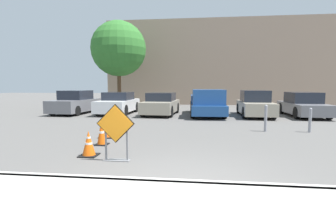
# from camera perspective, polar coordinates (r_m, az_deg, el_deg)

# --- Properties ---
(ground_plane) EXTENTS (96.00, 96.00, 0.00)m
(ground_plane) POSITION_cam_1_polar(r_m,az_deg,el_deg) (14.67, 5.54, -1.47)
(ground_plane) COLOR #565451
(sidewalk_strip) EXTENTS (29.75, 2.51, 0.14)m
(sidewalk_strip) POSITION_cam_1_polar(r_m,az_deg,el_deg) (3.75, 1.26, -22.41)
(sidewalk_strip) COLOR #ADAAA3
(sidewalk_strip) RESTS_ON ground_plane
(curb_lip) EXTENTS (29.75, 0.20, 0.14)m
(curb_lip) POSITION_cam_1_polar(r_m,az_deg,el_deg) (4.89, 2.74, -15.47)
(curb_lip) COLOR #ADAAA3
(curb_lip) RESTS_ON ground_plane
(road_closed_sign) EXTENTS (0.95, 0.20, 1.40)m
(road_closed_sign) POSITION_cam_1_polar(r_m,az_deg,el_deg) (6.48, -11.32, -3.77)
(road_closed_sign) COLOR black
(road_closed_sign) RESTS_ON ground_plane
(traffic_cone_nearest) EXTENTS (0.46, 0.46, 0.66)m
(traffic_cone_nearest) POSITION_cam_1_polar(r_m,az_deg,el_deg) (7.22, -16.88, -6.64)
(traffic_cone_nearest) COLOR black
(traffic_cone_nearest) RESTS_ON ground_plane
(traffic_cone_second) EXTENTS (0.38, 0.38, 0.80)m
(traffic_cone_second) POSITION_cam_1_polar(r_m,az_deg,el_deg) (8.42, -14.25, -4.33)
(traffic_cone_second) COLOR black
(traffic_cone_second) RESTS_ON ground_plane
(traffic_cone_third) EXTENTS (0.52, 0.52, 0.63)m
(traffic_cone_third) POSITION_cam_1_polar(r_m,az_deg,el_deg) (9.61, -13.13, -3.58)
(traffic_cone_third) COLOR black
(traffic_cone_third) RESTS_ON ground_plane
(traffic_cone_fourth) EXTENTS (0.53, 0.53, 0.79)m
(traffic_cone_fourth) POSITION_cam_1_polar(r_m,az_deg,el_deg) (10.87, -11.57, -2.06)
(traffic_cone_fourth) COLOR black
(traffic_cone_fourth) RESTS_ON ground_plane
(traffic_cone_fifth) EXTENTS (0.43, 0.43, 0.76)m
(traffic_cone_fifth) POSITION_cam_1_polar(r_m,az_deg,el_deg) (11.99, -10.51, -1.37)
(traffic_cone_fifth) COLOR black
(traffic_cone_fifth) RESTS_ON ground_plane
(parked_car_nearest) EXTENTS (2.05, 4.21, 1.52)m
(parked_car_nearest) POSITION_cam_1_polar(r_m,az_deg,el_deg) (18.36, -19.51, 1.86)
(parked_car_nearest) COLOR slate
(parked_car_nearest) RESTS_ON ground_plane
(parked_car_second) EXTENTS (1.93, 4.30, 1.42)m
(parked_car_second) POSITION_cam_1_polar(r_m,az_deg,el_deg) (17.46, -10.77, 1.82)
(parked_car_second) COLOR silver
(parked_car_second) RESTS_ON ground_plane
(parked_car_third) EXTENTS (2.06, 4.14, 1.39)m
(parked_car_third) POSITION_cam_1_polar(r_m,az_deg,el_deg) (16.57, -1.53, 1.66)
(parked_car_third) COLOR #A39984
(parked_car_third) RESTS_ON ground_plane
(pickup_truck) EXTENTS (2.16, 5.44, 1.61)m
(pickup_truck) POSITION_cam_1_polar(r_m,az_deg,el_deg) (16.16, 8.51, 1.75)
(pickup_truck) COLOR navy
(pickup_truck) RESTS_ON ground_plane
(parked_car_fourth) EXTENTS (1.87, 4.35, 1.56)m
(parked_car_fourth) POSITION_cam_1_polar(r_m,az_deg,el_deg) (16.65, 18.37, 1.57)
(parked_car_fourth) COLOR #A39984
(parked_car_fourth) RESTS_ON ground_plane
(parked_car_fifth) EXTENTS (1.92, 4.59, 1.44)m
(parked_car_fifth) POSITION_cam_1_polar(r_m,az_deg,el_deg) (17.70, 27.33, 1.32)
(parked_car_fifth) COLOR slate
(parked_car_fifth) RESTS_ON ground_plane
(bollard_nearest) EXTENTS (0.12, 0.12, 1.08)m
(bollard_nearest) POSITION_cam_1_polar(r_m,az_deg,el_deg) (11.22, 20.50, -1.12)
(bollard_nearest) COLOR gray
(bollard_nearest) RESTS_ON ground_plane
(bollard_second) EXTENTS (0.12, 0.12, 0.98)m
(bollard_second) POSITION_cam_1_polar(r_m,az_deg,el_deg) (11.74, 28.53, -1.42)
(bollard_second) COLOR gray
(bollard_second) RESTS_ON ground_plane
(building_facade_backdrop) EXTENTS (21.83, 5.00, 8.13)m
(building_facade_backdrop) POSITION_cam_1_polar(r_m,az_deg,el_deg) (27.94, 10.73, 10.24)
(building_facade_backdrop) COLOR gray
(building_facade_backdrop) RESTS_ON ground_plane
(street_tree_behind_lot) EXTENTS (4.51, 4.51, 7.12)m
(street_tree_behind_lot) POSITION_cam_1_polar(r_m,az_deg,el_deg) (22.49, -10.71, 13.36)
(street_tree_behind_lot) COLOR #513823
(street_tree_behind_lot) RESTS_ON ground_plane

